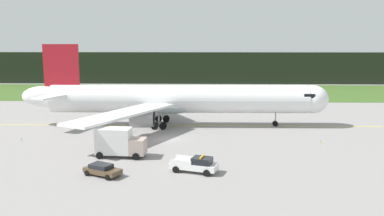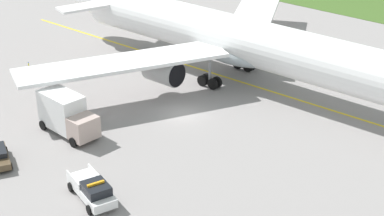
% 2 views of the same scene
% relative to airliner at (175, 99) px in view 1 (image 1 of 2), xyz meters
% --- Properties ---
extents(ground, '(320.00, 320.00, 0.00)m').
position_rel_airliner_xyz_m(ground, '(-0.16, -9.96, -4.65)').
color(ground, gray).
extents(grass_verge, '(320.00, 39.96, 0.04)m').
position_rel_airliner_xyz_m(grass_verge, '(-0.16, 48.50, -4.63)').
color(grass_verge, '#3C5C23').
rests_on(grass_verge, ground).
extents(distant_tree_line, '(288.00, 5.59, 11.04)m').
position_rel_airliner_xyz_m(distant_tree_line, '(-0.16, 74.58, 0.87)').
color(distant_tree_line, black).
rests_on(distant_tree_line, ground).
extents(taxiway_centerline_main, '(71.11, 0.97, 0.01)m').
position_rel_airliner_xyz_m(taxiway_centerline_main, '(0.74, 0.01, -4.65)').
color(taxiway_centerline_main, yellow).
rests_on(taxiway_centerline_main, ground).
extents(airliner, '(53.48, 43.86, 14.19)m').
position_rel_airliner_xyz_m(airliner, '(0.00, 0.00, 0.00)').
color(airliner, white).
rests_on(airliner, ground).
extents(ops_pickup_truck, '(5.64, 3.46, 1.94)m').
position_rel_airliner_xyz_m(ops_pickup_truck, '(4.26, -25.53, -3.75)').
color(ops_pickup_truck, silver).
rests_on(ops_pickup_truck, ground).
extents(catering_truck, '(6.42, 3.05, 3.90)m').
position_rel_airliner_xyz_m(catering_truck, '(-5.66, -19.72, -2.72)').
color(catering_truck, '#B39D94').
rests_on(catering_truck, ground).
extents(staff_car, '(4.54, 3.52, 1.30)m').
position_rel_airliner_xyz_m(staff_car, '(-5.97, -27.01, -3.95)').
color(staff_car, '#4F3E2A').
rests_on(staff_car, ground).
extents(apron_cone, '(0.48, 0.48, 0.61)m').
position_rel_airliner_xyz_m(apron_cone, '(1.58, -23.42, -4.36)').
color(apron_cone, black).
rests_on(apron_cone, ground).
extents(taxiway_edge_light_east, '(0.12, 0.12, 0.45)m').
position_rel_airliner_xyz_m(taxiway_edge_light_east, '(22.05, -12.02, -4.41)').
color(taxiway_edge_light_east, yellow).
rests_on(taxiway_edge_light_east, ground).
extents(taxiway_edge_light_west, '(0.12, 0.12, 0.47)m').
position_rel_airliner_xyz_m(taxiway_edge_light_west, '(-21.92, -12.02, -4.40)').
color(taxiway_edge_light_west, yellow).
rests_on(taxiway_edge_light_west, ground).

